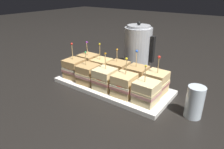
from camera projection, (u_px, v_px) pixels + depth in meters
ground_plane at (112, 87)px, 0.92m from camera, size 6.00×6.00×0.00m
serving_platter at (112, 86)px, 0.91m from camera, size 0.53×0.23×0.02m
sandwich_front_far_left at (74, 69)px, 0.96m from camera, size 0.09×0.09×0.17m
sandwich_front_left at (88, 74)px, 0.91m from camera, size 0.09×0.09×0.15m
sandwich_front_center at (105, 79)px, 0.85m from camera, size 0.09×0.09×0.16m
sandwich_front_right at (124, 85)px, 0.80m from camera, size 0.09×0.09×0.16m
sandwich_front_far_right at (146, 92)px, 0.75m from camera, size 0.09×0.09×0.15m
sandwich_back_far_left at (88, 63)px, 1.03m from camera, size 0.09×0.09×0.16m
sandwich_back_left at (102, 68)px, 0.98m from camera, size 0.09×0.09×0.17m
sandwich_back_center at (118, 71)px, 0.93m from camera, size 0.09×0.09×0.15m
sandwich_back_right at (137, 76)px, 0.88m from camera, size 0.09×0.09×0.17m
sandwich_back_far_right at (156, 82)px, 0.82m from camera, size 0.09×0.09×0.16m
kettle_steel at (138, 48)px, 1.08m from camera, size 0.17×0.15×0.26m
drinking_glass at (195, 102)px, 0.69m from camera, size 0.06×0.06×0.12m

